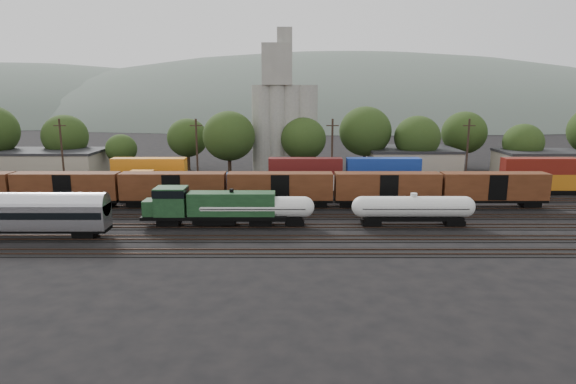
{
  "coord_description": "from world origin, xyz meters",
  "views": [
    {
      "loc": [
        4.26,
        -62.98,
        16.37
      ],
      "look_at": [
        4.19,
        2.0,
        3.0
      ],
      "focal_mm": 30.0,
      "sensor_mm": 36.0,
      "label": 1
    }
  ],
  "objects_px": {
    "green_locomotive": "(207,206)",
    "passenger_coach": "(8,212)",
    "tank_car_a": "(253,208)",
    "grain_silo": "(284,119)",
    "orange_locomotive": "(170,185)"
  },
  "relations": [
    {
      "from": "passenger_coach",
      "to": "grain_silo",
      "type": "height_order",
      "value": "grain_silo"
    },
    {
      "from": "orange_locomotive",
      "to": "tank_car_a",
      "type": "bearing_deg",
      "value": -46.95
    },
    {
      "from": "green_locomotive",
      "to": "tank_car_a",
      "type": "distance_m",
      "value": 5.79
    },
    {
      "from": "tank_car_a",
      "to": "orange_locomotive",
      "type": "xyz_separation_m",
      "value": [
        -14.01,
        15.0,
        0.1
      ]
    },
    {
      "from": "green_locomotive",
      "to": "orange_locomotive",
      "type": "distance_m",
      "value": 17.11
    },
    {
      "from": "green_locomotive",
      "to": "passenger_coach",
      "type": "bearing_deg",
      "value": -167.02
    },
    {
      "from": "tank_car_a",
      "to": "passenger_coach",
      "type": "xyz_separation_m",
      "value": [
        -27.48,
        -5.0,
        0.76
      ]
    },
    {
      "from": "orange_locomotive",
      "to": "grain_silo",
      "type": "height_order",
      "value": "grain_silo"
    },
    {
      "from": "passenger_coach",
      "to": "orange_locomotive",
      "type": "xyz_separation_m",
      "value": [
        13.47,
        20.0,
        -0.65
      ]
    },
    {
      "from": "green_locomotive",
      "to": "tank_car_a",
      "type": "bearing_deg",
      "value": -0.0
    },
    {
      "from": "orange_locomotive",
      "to": "grain_silo",
      "type": "xyz_separation_m",
      "value": [
        17.4,
        26.0,
        8.77
      ]
    },
    {
      "from": "green_locomotive",
      "to": "grain_silo",
      "type": "relative_size",
      "value": 0.62
    },
    {
      "from": "passenger_coach",
      "to": "grain_silo",
      "type": "distance_m",
      "value": 55.99
    },
    {
      "from": "tank_car_a",
      "to": "grain_silo",
      "type": "xyz_separation_m",
      "value": [
        3.39,
        41.0,
        8.87
      ]
    },
    {
      "from": "green_locomotive",
      "to": "passenger_coach",
      "type": "height_order",
      "value": "passenger_coach"
    }
  ]
}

